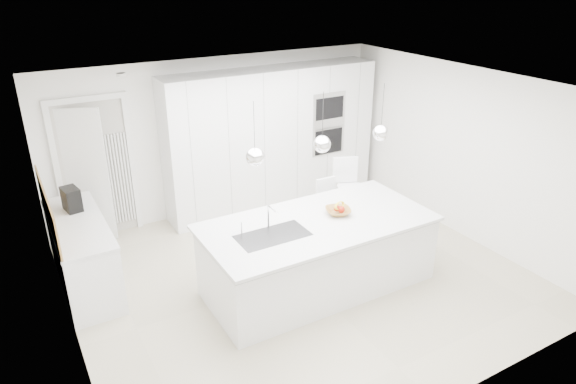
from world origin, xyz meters
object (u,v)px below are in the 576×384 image
island_base (319,256)px  bar_stool_left (330,213)px  fruit_bowl (338,211)px  espresso_machine (71,199)px  bar_stool_right (350,198)px

island_base → bar_stool_left: size_ratio=2.81×
fruit_bowl → espresso_machine: espresso_machine is taller
espresso_machine → bar_stool_left: size_ratio=0.30×
espresso_machine → bar_stool_right: bearing=-23.8°
fruit_bowl → espresso_machine: (-2.86, 1.79, 0.11)m
espresso_machine → bar_stool_right: size_ratio=0.25×
bar_stool_right → fruit_bowl: bearing=-111.1°
fruit_bowl → island_base: bearing=-165.4°
espresso_machine → bar_stool_left: (3.25, -1.05, -0.55)m
fruit_bowl → bar_stool_left: bar_stool_left is taller
island_base → espresso_machine: 3.21m
island_base → fruit_bowl: 0.61m
bar_stool_left → bar_stool_right: bar_stool_right is taller
island_base → bar_stool_right: size_ratio=2.37×
espresso_machine → bar_stool_left: bearing=-27.7°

